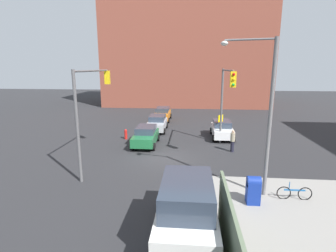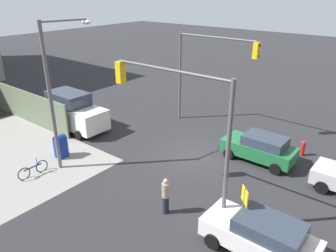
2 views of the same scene
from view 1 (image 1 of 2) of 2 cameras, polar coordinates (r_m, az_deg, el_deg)
The scene contains 15 objects.
ground_plane at distance 19.61m, azimuth -0.69°, elevation -7.01°, with size 120.00×120.00×0.00m, color #28282B.
building_brick_west at distance 50.49m, azimuth 4.11°, elevation 16.34°, with size 16.00×28.00×19.78m.
traffic_signal_nw_corner at distance 20.79m, azimuth 12.43°, elevation 7.02°, with size 6.06×0.36×6.50m.
traffic_signal_se_corner at distance 17.55m, azimuth -16.33°, elevation 5.84°, with size 6.12×0.36×6.50m.
street_lamp_corner at distance 13.84m, azimuth 20.00°, elevation 4.03°, with size 0.91×2.62×8.00m.
warning_sign_two_way at distance 24.42m, azimuth 11.33°, elevation 0.68°, with size 0.48×0.48×2.40m.
mailbox_blue at distance 13.84m, azimuth 18.08°, elevation -12.93°, with size 0.56×0.64×1.43m.
fire_hydrant at distance 24.91m, azimuth -9.17°, elevation -1.72°, with size 0.26×0.26×0.94m.
coupe_silver at distance 27.76m, azimuth -2.39°, elevation 0.67°, with size 4.23×2.02×1.62m.
hatchback_green at distance 22.68m, azimuth -4.86°, elevation -2.10°, with size 4.17×2.02×1.62m.
coupe_orange at distance 33.28m, azimuth -1.19°, elevation 2.68°, with size 4.34×2.02×1.62m.
hatchback_white at distance 25.54m, azimuth 11.67°, elevation -0.64°, with size 4.31×2.02×1.62m.
van_white_delivery at distance 10.50m, azimuth 4.13°, elevation -17.78°, with size 5.40×2.32×2.62m.
pedestrian_crossing at distance 21.40m, azimuth 13.88°, elevation -3.08°, with size 0.36×0.36×1.79m.
bicycle_leaning_on_fence at distance 15.17m, azimuth 25.79°, elevation -13.02°, with size 0.05×1.75×0.97m.
Camera 1 is at (18.37, 1.89, 6.59)m, focal length 28.00 mm.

